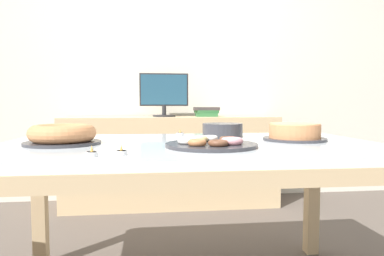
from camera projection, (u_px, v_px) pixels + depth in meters
The scene contains 12 objects.
wall_back at pixel (169, 62), 3.27m from camera, with size 8.00×0.10×2.60m, color silver.
dining_table at pixel (190, 161), 1.53m from camera, with size 1.69×0.96×0.73m.
sideboard at pixel (171, 161), 3.03m from camera, with size 1.86×0.44×0.79m.
computer_monitor at pixel (164, 95), 2.99m from camera, with size 0.42×0.20×0.38m.
book_stack at pixel (206, 112), 3.04m from camera, with size 0.23×0.18×0.08m.
cake_chocolate_round at pixel (295, 132), 1.61m from camera, with size 0.29×0.29×0.08m.
cake_golden_bundt at pixel (62, 135), 1.45m from camera, with size 0.32×0.32×0.08m.
pastry_platter at pixel (212, 143), 1.37m from camera, with size 0.37×0.37×0.04m.
plate_stack at pixel (222, 130), 1.79m from camera, with size 0.21×0.21×0.07m.
tealight_near_cakes at pixel (180, 134), 1.85m from camera, with size 0.04×0.04×0.04m.
tealight_near_front at pixel (92, 154), 1.11m from camera, with size 0.04×0.04×0.04m.
tealight_left_edge at pixel (121, 152), 1.14m from camera, with size 0.04×0.04×0.04m.
Camera 1 is at (-0.17, -1.50, 0.90)m, focal length 32.00 mm.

